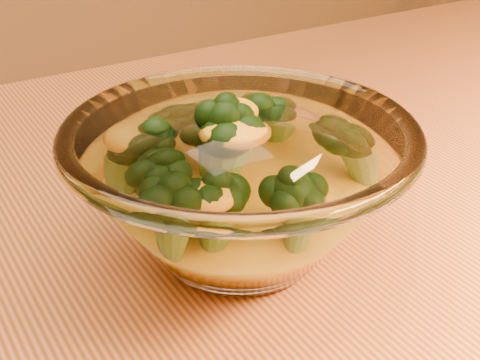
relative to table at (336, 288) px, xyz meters
name	(u,v)px	position (x,y,z in m)	size (l,w,h in m)	color
table	(336,288)	(0.00, 0.00, 0.00)	(1.20, 0.80, 0.75)	#C6723B
glass_bowl	(240,187)	(-0.12, -0.03, 0.15)	(0.24, 0.24, 0.10)	white
cheese_sauce	(240,214)	(-0.12, -0.03, 0.13)	(0.14, 0.14, 0.04)	#FEA815
broccoli_heap	(224,159)	(-0.12, -0.02, 0.17)	(0.16, 0.15, 0.08)	black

